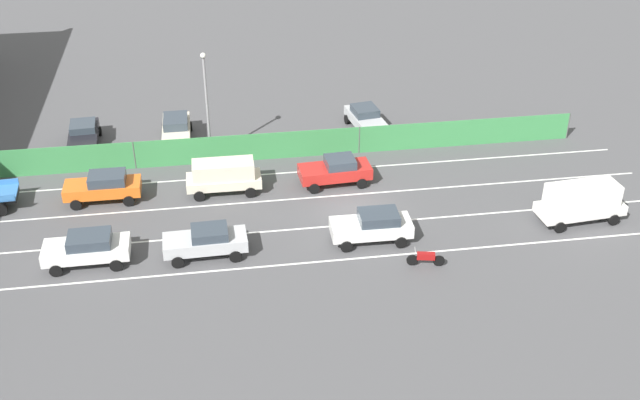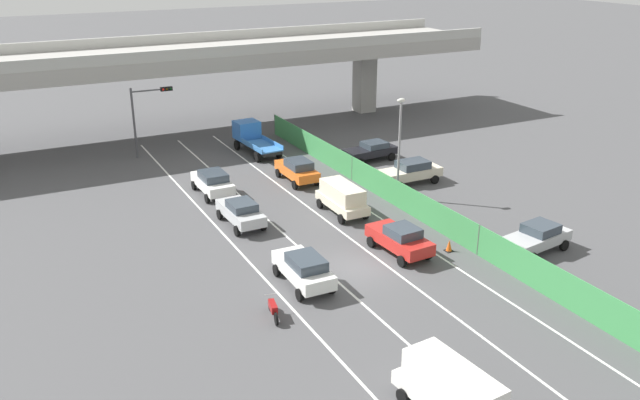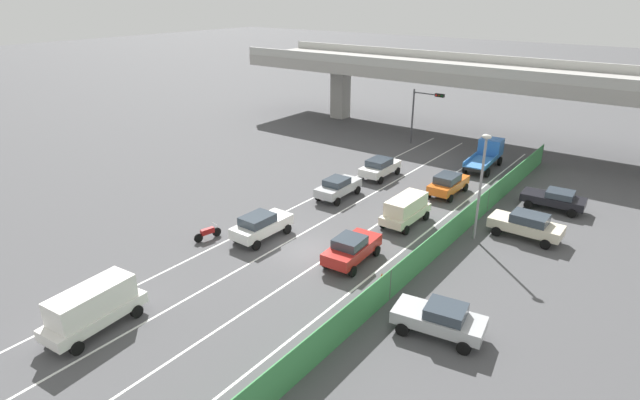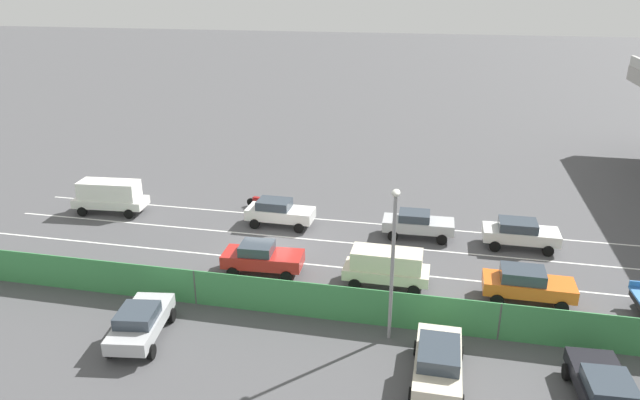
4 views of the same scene
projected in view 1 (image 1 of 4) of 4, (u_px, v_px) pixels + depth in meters
The scene contains 19 objects.
ground_plane at pixel (353, 209), 44.73m from camera, with size 300.00×300.00×0.00m, color #4C4C4F.
lane_line_left_edge at pixel (267, 266), 39.86m from camera, with size 0.14×46.82×0.01m, color silver.
lane_line_mid_left at pixel (261, 232), 42.64m from camera, with size 0.14×46.82×0.01m, color silver.
lane_line_mid_right at pixel (256, 202), 45.42m from camera, with size 0.14×46.82×0.01m, color silver.
lane_line_right_edge at pixel (252, 175), 48.19m from camera, with size 0.14×46.82×0.01m, color silver.
green_fence at pixel (249, 147), 49.46m from camera, with size 0.10×42.92×1.83m.
car_van_white at pixel (581, 201), 43.07m from camera, with size 2.35×4.98×2.23m.
car_sedan_silver at pixel (206, 241), 40.29m from camera, with size 2.02×4.35×1.62m.
car_hatchback_white at pixel (87, 248), 39.66m from camera, with size 2.07×4.35×1.68m.
car_sedan_red at pixel (336, 170), 46.85m from camera, with size 2.21×4.40×1.71m.
car_van_cream at pixel (224, 175), 45.86m from camera, with size 1.97×4.40×1.99m.
car_sedan_white at pixel (373, 225), 41.46m from camera, with size 2.03×4.34×1.72m.
car_taxi_orange at pixel (104, 186), 45.13m from camera, with size 1.97×4.36×1.72m.
motorcycle at pixel (426, 258), 39.71m from camera, with size 0.65×1.93×0.93m.
parked_wagon_silver at pixel (366, 118), 53.36m from camera, with size 4.43×2.52×1.61m.
parked_sedan_cream at pixel (176, 128), 51.82m from camera, with size 4.54×2.02×1.69m.
parked_sedan_dark at pixel (84, 134), 51.30m from camera, with size 4.47×2.28×1.50m.
street_lamp at pixel (206, 95), 48.19m from camera, with size 0.60×0.36×7.00m.
traffic_cone at pixel (345, 157), 49.58m from camera, with size 0.47×0.47×0.70m.
Camera 1 is at (-37.52, 7.60, 23.22)m, focal length 43.78 mm.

